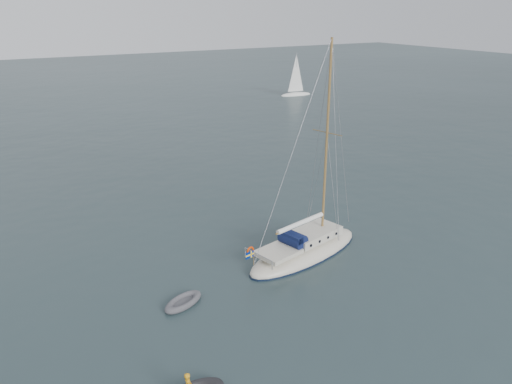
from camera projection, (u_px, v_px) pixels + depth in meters
ground at (272, 269)px, 31.29m from camera, size 300.00×300.00×0.00m
sailboat at (305, 240)px, 32.76m from camera, size 10.12×3.03×14.42m
dinghy at (183, 302)px, 27.54m from camera, size 2.59×1.17×0.37m
distant_yacht_b at (296, 76)px, 90.50m from camera, size 6.10×3.25×8.08m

